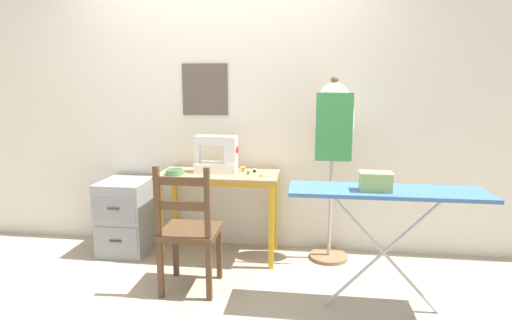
{
  "coord_description": "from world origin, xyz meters",
  "views": [
    {
      "loc": [
        0.72,
        -2.94,
        1.44
      ],
      "look_at": [
        0.31,
        0.2,
        0.85
      ],
      "focal_mm": 28.0,
      "sensor_mm": 36.0,
      "label": 1
    }
  ],
  "objects_px": {
    "thread_spool_mid_table": "(248,173)",
    "thread_spool_near_machine": "(243,169)",
    "filing_cabinet": "(127,216)",
    "fabric_bowl": "(175,172)",
    "ironing_board": "(387,196)",
    "wooden_chair": "(189,232)",
    "thread_spool_far_edge": "(254,171)",
    "dress_form": "(333,131)",
    "sewing_machine": "(219,155)",
    "storage_box": "(376,181)",
    "scissors": "(265,176)"
  },
  "relations": [
    {
      "from": "thread_spool_mid_table",
      "to": "filing_cabinet",
      "type": "bearing_deg",
      "value": 177.64
    },
    {
      "from": "fabric_bowl",
      "to": "thread_spool_mid_table",
      "type": "height_order",
      "value": "fabric_bowl"
    },
    {
      "from": "sewing_machine",
      "to": "thread_spool_near_machine",
      "type": "height_order",
      "value": "sewing_machine"
    },
    {
      "from": "thread_spool_mid_table",
      "to": "thread_spool_near_machine",
      "type": "bearing_deg",
      "value": 121.24
    },
    {
      "from": "wooden_chair",
      "to": "storage_box",
      "type": "distance_m",
      "value": 1.31
    },
    {
      "from": "thread_spool_near_machine",
      "to": "filing_cabinet",
      "type": "relative_size",
      "value": 0.07
    },
    {
      "from": "thread_spool_far_edge",
      "to": "ironing_board",
      "type": "relative_size",
      "value": 0.03
    },
    {
      "from": "ironing_board",
      "to": "wooden_chair",
      "type": "bearing_deg",
      "value": 175.79
    },
    {
      "from": "scissors",
      "to": "ironing_board",
      "type": "relative_size",
      "value": 0.11
    },
    {
      "from": "fabric_bowl",
      "to": "wooden_chair",
      "type": "relative_size",
      "value": 0.16
    },
    {
      "from": "wooden_chair",
      "to": "filing_cabinet",
      "type": "bearing_deg",
      "value": 140.94
    },
    {
      "from": "fabric_bowl",
      "to": "dress_form",
      "type": "height_order",
      "value": "dress_form"
    },
    {
      "from": "filing_cabinet",
      "to": "dress_form",
      "type": "relative_size",
      "value": 0.42
    },
    {
      "from": "fabric_bowl",
      "to": "filing_cabinet",
      "type": "height_order",
      "value": "fabric_bowl"
    },
    {
      "from": "scissors",
      "to": "fabric_bowl",
      "type": "bearing_deg",
      "value": -177.82
    },
    {
      "from": "thread_spool_far_edge",
      "to": "dress_form",
      "type": "bearing_deg",
      "value": 1.92
    },
    {
      "from": "dress_form",
      "to": "ironing_board",
      "type": "xyz_separation_m",
      "value": [
        0.3,
        -0.75,
        -0.32
      ]
    },
    {
      "from": "fabric_bowl",
      "to": "storage_box",
      "type": "height_order",
      "value": "storage_box"
    },
    {
      "from": "filing_cabinet",
      "to": "scissors",
      "type": "bearing_deg",
      "value": -4.24
    },
    {
      "from": "sewing_machine",
      "to": "dress_form",
      "type": "relative_size",
      "value": 0.24
    },
    {
      "from": "scissors",
      "to": "ironing_board",
      "type": "bearing_deg",
      "value": -36.33
    },
    {
      "from": "thread_spool_mid_table",
      "to": "scissors",
      "type": "bearing_deg",
      "value": -18.36
    },
    {
      "from": "fabric_bowl",
      "to": "filing_cabinet",
      "type": "relative_size",
      "value": 0.24
    },
    {
      "from": "sewing_machine",
      "to": "thread_spool_far_edge",
      "type": "bearing_deg",
      "value": 2.95
    },
    {
      "from": "filing_cabinet",
      "to": "ironing_board",
      "type": "distance_m",
      "value": 2.21
    },
    {
      "from": "thread_spool_near_machine",
      "to": "storage_box",
      "type": "relative_size",
      "value": 0.23
    },
    {
      "from": "sewing_machine",
      "to": "thread_spool_mid_table",
      "type": "relative_size",
      "value": 10.19
    },
    {
      "from": "sewing_machine",
      "to": "thread_spool_mid_table",
      "type": "bearing_deg",
      "value": -13.46
    },
    {
      "from": "scissors",
      "to": "filing_cabinet",
      "type": "relative_size",
      "value": 0.21
    },
    {
      "from": "filing_cabinet",
      "to": "dress_form",
      "type": "xyz_separation_m",
      "value": [
        1.75,
        0.05,
        0.77
      ]
    },
    {
      "from": "thread_spool_far_edge",
      "to": "storage_box",
      "type": "relative_size",
      "value": 0.16
    },
    {
      "from": "ironing_board",
      "to": "storage_box",
      "type": "distance_m",
      "value": 0.14
    },
    {
      "from": "filing_cabinet",
      "to": "dress_form",
      "type": "distance_m",
      "value": 1.91
    },
    {
      "from": "ironing_board",
      "to": "filing_cabinet",
      "type": "bearing_deg",
      "value": 161.14
    },
    {
      "from": "scissors",
      "to": "ironing_board",
      "type": "height_order",
      "value": "ironing_board"
    },
    {
      "from": "filing_cabinet",
      "to": "storage_box",
      "type": "xyz_separation_m",
      "value": [
        1.97,
        -0.74,
        0.55
      ]
    },
    {
      "from": "dress_form",
      "to": "storage_box",
      "type": "bearing_deg",
      "value": -74.8
    },
    {
      "from": "thread_spool_far_edge",
      "to": "wooden_chair",
      "type": "bearing_deg",
      "value": -120.69
    },
    {
      "from": "scissors",
      "to": "wooden_chair",
      "type": "height_order",
      "value": "wooden_chair"
    },
    {
      "from": "thread_spool_far_edge",
      "to": "dress_form",
      "type": "relative_size",
      "value": 0.02
    },
    {
      "from": "sewing_machine",
      "to": "thread_spool_near_machine",
      "type": "xyz_separation_m",
      "value": [
        0.2,
        0.04,
        -0.12
      ]
    },
    {
      "from": "fabric_bowl",
      "to": "wooden_chair",
      "type": "distance_m",
      "value": 0.63
    },
    {
      "from": "fabric_bowl",
      "to": "scissors",
      "type": "distance_m",
      "value": 0.73
    },
    {
      "from": "thread_spool_near_machine",
      "to": "thread_spool_mid_table",
      "type": "relative_size",
      "value": 1.26
    },
    {
      "from": "ironing_board",
      "to": "scissors",
      "type": "bearing_deg",
      "value": 143.67
    },
    {
      "from": "wooden_chair",
      "to": "ironing_board",
      "type": "distance_m",
      "value": 1.35
    },
    {
      "from": "fabric_bowl",
      "to": "thread_spool_mid_table",
      "type": "relative_size",
      "value": 4.3
    },
    {
      "from": "scissors",
      "to": "ironing_board",
      "type": "distance_m",
      "value": 1.03
    },
    {
      "from": "ironing_board",
      "to": "storage_box",
      "type": "xyz_separation_m",
      "value": [
        -0.08,
        -0.04,
        0.1
      ]
    },
    {
      "from": "scissors",
      "to": "thread_spool_mid_table",
      "type": "xyz_separation_m",
      "value": [
        -0.14,
        0.05,
        0.01
      ]
    }
  ]
}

